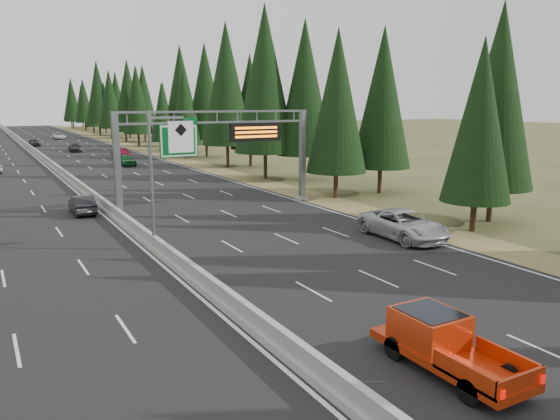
{
  "coord_description": "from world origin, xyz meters",
  "views": [
    {
      "loc": [
        -8.6,
        -5.41,
        8.58
      ],
      "look_at": [
        5.59,
        20.0,
        2.77
      ],
      "focal_mm": 35.0,
      "sensor_mm": 36.0,
      "label": 1
    }
  ],
  "objects": [
    {
      "name": "car_ahead_far",
      "position": [
        1.5,
        110.16,
        0.79
      ],
      "size": [
        2.06,
        4.32,
        1.43
      ],
      "primitive_type": "imported",
      "rotation": [
        0.0,
        0.0,
        0.09
      ],
      "color": "#232326",
      "rests_on": "road"
    },
    {
      "name": "road",
      "position": [
        0.0,
        80.0,
        0.04
      ],
      "size": [
        32.0,
        260.0,
        0.08
      ],
      "primitive_type": "cube",
      "color": "black",
      "rests_on": "ground"
    },
    {
      "name": "hov_sign_pole",
      "position": [
        0.58,
        24.97,
        4.72
      ],
      "size": [
        2.8,
        0.5,
        8.0
      ],
      "color": "slate",
      "rests_on": "road"
    },
    {
      "name": "shoulder_right",
      "position": [
        17.8,
        80.0,
        0.03
      ],
      "size": [
        3.6,
        260.0,
        0.06
      ],
      "primitive_type": "cube",
      "color": "olive",
      "rests_on": "ground"
    },
    {
      "name": "car_onc_near",
      "position": [
        -1.81,
        37.96,
        0.79
      ],
      "size": [
        1.52,
        4.33,
        1.43
      ],
      "primitive_type": "imported",
      "rotation": [
        0.0,
        0.0,
        3.14
      ],
      "color": "black",
      "rests_on": "road"
    },
    {
      "name": "car_ahead_white",
      "position": [
        8.59,
        129.7,
        0.79
      ],
      "size": [
        2.49,
        5.15,
        1.41
      ],
      "primitive_type": "imported",
      "rotation": [
        0.0,
        0.0,
        -0.03
      ],
      "color": "silver",
      "rests_on": "road"
    },
    {
      "name": "sign_gantry",
      "position": [
        8.92,
        34.88,
        5.27
      ],
      "size": [
        16.75,
        0.98,
        7.8
      ],
      "color": "slate",
      "rests_on": "road"
    },
    {
      "name": "car_ahead_dkred",
      "position": [
        10.47,
        77.54,
        0.88
      ],
      "size": [
        1.94,
        4.92,
        1.59
      ],
      "primitive_type": "imported",
      "rotation": [
        0.0,
        0.0,
        0.05
      ],
      "color": "#510B17",
      "rests_on": "road"
    },
    {
      "name": "car_ahead_green",
      "position": [
        9.03,
        68.73,
        0.85
      ],
      "size": [
        2.02,
        4.59,
        1.54
      ],
      "primitive_type": "imported",
      "rotation": [
        0.0,
        0.0,
        0.05
      ],
      "color": "#166028",
      "rests_on": "road"
    },
    {
      "name": "tree_row_right",
      "position": [
        21.97,
        69.78,
        9.51
      ],
      "size": [
        12.14,
        241.81,
        18.92
      ],
      "color": "black",
      "rests_on": "ground"
    },
    {
      "name": "median_barrier",
      "position": [
        0.0,
        80.0,
        0.41
      ],
      "size": [
        0.7,
        260.0,
        0.85
      ],
      "color": "gray",
      "rests_on": "road"
    },
    {
      "name": "car_ahead_dkgrey",
      "position": [
        6.45,
        94.0,
        0.75
      ],
      "size": [
        2.14,
        4.75,
        1.35
      ],
      "primitive_type": "imported",
      "rotation": [
        0.0,
        0.0,
        -0.06
      ],
      "color": "black",
      "rests_on": "road"
    },
    {
      "name": "red_pickup",
      "position": [
        3.89,
        6.44,
        1.06
      ],
      "size": [
        1.95,
        5.46,
        1.78
      ],
      "color": "black",
      "rests_on": "road"
    },
    {
      "name": "silver_minivan",
      "position": [
        14.5,
        19.97,
        0.98
      ],
      "size": [
        3.17,
        6.53,
        1.79
      ],
      "primitive_type": "imported",
      "rotation": [
        0.0,
        0.0,
        -0.03
      ],
      "color": "#ACACB0",
      "rests_on": "road"
    }
  ]
}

